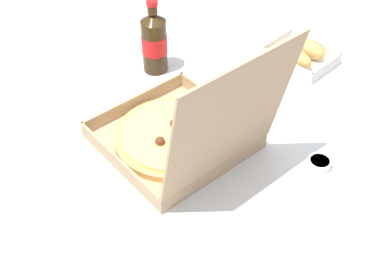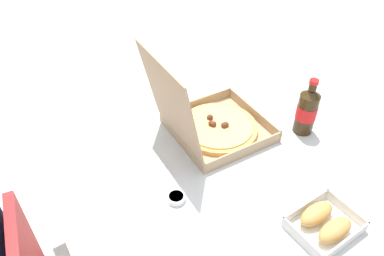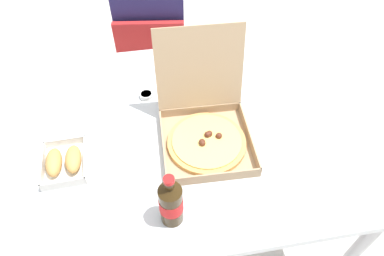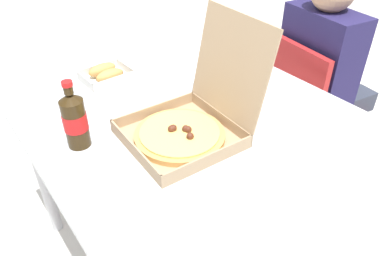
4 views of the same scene
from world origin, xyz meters
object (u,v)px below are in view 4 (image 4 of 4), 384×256
at_px(chair, 308,108).
at_px(dipping_sauce_cup, 213,85).
at_px(pizza_box_open, 189,123).
at_px(cola_bottle, 75,120).
at_px(diner_person, 325,68).
at_px(paper_menu, 296,153).
at_px(bread_side_box, 106,74).

bearing_deg(chair, dipping_sauce_cup, -96.70).
relative_size(pizza_box_open, cola_bottle, 1.81).
xyz_separation_m(chair, diner_person, (0.01, 0.06, 0.21)).
xyz_separation_m(diner_person, pizza_box_open, (0.13, -0.89, 0.12)).
bearing_deg(chair, paper_menu, -57.08).
distance_m(chair, cola_bottle, 1.20).
bearing_deg(diner_person, dipping_sauce_cup, -96.81).
distance_m(chair, diner_person, 0.21).
bearing_deg(cola_bottle, chair, 88.39).
bearing_deg(cola_bottle, bread_side_box, 143.00).
xyz_separation_m(pizza_box_open, cola_bottle, (-0.17, -0.30, 0.04)).
height_order(pizza_box_open, cola_bottle, pizza_box_open).
relative_size(chair, diner_person, 0.72).
bearing_deg(bread_side_box, dipping_sauce_cup, 44.49).
bearing_deg(chair, bread_side_box, -113.34).
height_order(chair, bread_side_box, chair).
xyz_separation_m(chair, paper_menu, (0.40, -0.62, 0.28)).
relative_size(chair, bread_side_box, 4.25).
bearing_deg(dipping_sauce_cup, pizza_box_open, -52.64).
bearing_deg(bread_side_box, cola_bottle, -37.00).
xyz_separation_m(diner_person, bread_side_box, (-0.39, -0.94, 0.09)).
bearing_deg(cola_bottle, dipping_sauce_cup, 93.54).
height_order(pizza_box_open, bread_side_box, pizza_box_open).
relative_size(paper_menu, dipping_sauce_cup, 3.75).
xyz_separation_m(cola_bottle, paper_menu, (0.44, 0.52, -0.09)).
xyz_separation_m(diner_person, paper_menu, (0.40, -0.68, 0.07)).
relative_size(diner_person, paper_menu, 5.48).
relative_size(chair, pizza_box_open, 2.05).
xyz_separation_m(pizza_box_open, bread_side_box, (-0.51, -0.04, -0.02)).
bearing_deg(pizza_box_open, chair, 99.12).
xyz_separation_m(chair, cola_bottle, (-0.03, -1.14, 0.37)).
height_order(cola_bottle, paper_menu, cola_bottle).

